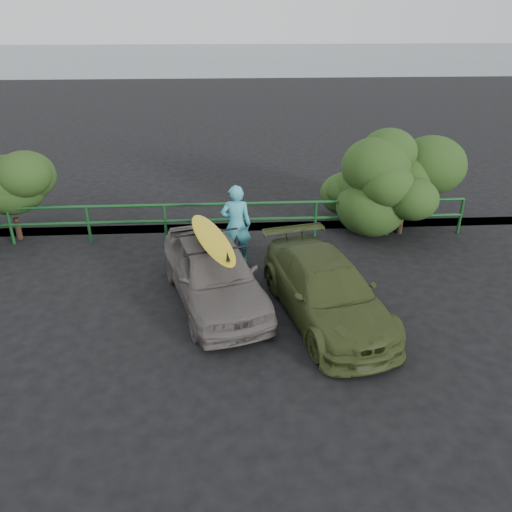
{
  "coord_description": "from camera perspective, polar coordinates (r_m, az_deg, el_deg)",
  "views": [
    {
      "loc": [
        0.67,
        -7.31,
        5.57
      ],
      "look_at": [
        1.22,
        1.85,
        1.02
      ],
      "focal_mm": 35.0,
      "sensor_mm": 36.0,
      "label": 1
    }
  ],
  "objects": [
    {
      "name": "man",
      "position": [
        11.85,
        -2.29,
        3.57
      ],
      "size": [
        0.73,
        0.49,
        1.96
      ],
      "primitive_type": "imported",
      "rotation": [
        0.0,
        0.0,
        3.11
      ],
      "color": "#3FAABF",
      "rests_on": "ground"
    },
    {
      "name": "shrub_left",
      "position": [
        14.51,
        -25.53,
        6.22
      ],
      "size": [
        3.2,
        2.4,
        2.39
      ],
      "primitive_type": null,
      "color": "#2A471A",
      "rests_on": "ground"
    },
    {
      "name": "ground",
      "position": [
        9.21,
        -7.0,
        -11.05
      ],
      "size": [
        80.0,
        80.0,
        0.0
      ],
      "primitive_type": "plane",
      "color": "black"
    },
    {
      "name": "guardrail",
      "position": [
        13.32,
        -6.05,
        3.95
      ],
      "size": [
        14.0,
        0.08,
        1.04
      ],
      "primitive_type": null,
      "color": "#15491F",
      "rests_on": "ground"
    },
    {
      "name": "ocean",
      "position": [
        67.54,
        -4.28,
        21.58
      ],
      "size": [
        200.0,
        200.0,
        0.0
      ],
      "primitive_type": "plane",
      "color": "slate",
      "rests_on": "ground"
    },
    {
      "name": "sedan",
      "position": [
        10.38,
        -4.88,
        -1.83
      ],
      "size": [
        2.65,
        4.28,
        1.36
      ],
      "primitive_type": "imported",
      "rotation": [
        0.0,
        0.0,
        0.28
      ],
      "color": "#5F5855",
      "rests_on": "ground"
    },
    {
      "name": "shrub_right",
      "position": [
        14.18,
        14.68,
        7.94
      ],
      "size": [
        3.2,
        2.4,
        2.58
      ],
      "primitive_type": null,
      "color": "#2A471A",
      "rests_on": "ground"
    },
    {
      "name": "roof_rack",
      "position": [
        10.07,
        -5.04,
        1.7
      ],
      "size": [
        1.56,
        1.28,
        0.05
      ],
      "primitive_type": null,
      "rotation": [
        0.0,
        0.0,
        0.28
      ],
      "color": "black",
      "rests_on": "sedan"
    },
    {
      "name": "olive_vehicle",
      "position": [
        9.96,
        8.03,
        -3.85
      ],
      "size": [
        2.55,
        4.39,
        1.2
      ],
      "primitive_type": "imported",
      "rotation": [
        0.0,
        0.0,
        0.22
      ],
      "color": "#39461F",
      "rests_on": "ground"
    },
    {
      "name": "surfboard",
      "position": [
        10.04,
        -5.05,
        2.02
      ],
      "size": [
        1.28,
        2.75,
        0.08
      ],
      "primitive_type": "ellipsoid",
      "rotation": [
        0.0,
        0.0,
        0.28
      ],
      "color": "gold",
      "rests_on": "roof_rack"
    }
  ]
}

